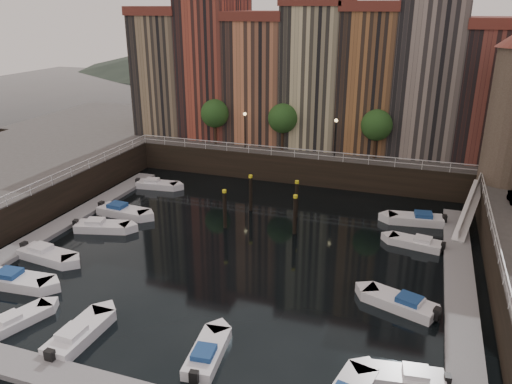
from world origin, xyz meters
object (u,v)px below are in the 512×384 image
at_px(mooring_pilings, 267,204).
at_px(boat_left_2, 101,226).
at_px(boat_left_1, 46,255).
at_px(gangway, 470,207).
at_px(boat_left_0, 17,281).

xyz_separation_m(mooring_pilings, boat_left_2, (-12.73, -6.40, -1.28)).
distance_m(mooring_pilings, boat_left_1, 18.22).
height_order(mooring_pilings, boat_left_2, mooring_pilings).
bearing_deg(mooring_pilings, boat_left_2, -153.33).
bearing_deg(gangway, boat_left_2, -159.79).
bearing_deg(gangway, boat_left_1, -151.23).
height_order(gangway, boat_left_1, gangway).
relative_size(boat_left_0, boat_left_2, 1.06).
distance_m(gangway, mooring_pilings, 17.36).
distance_m(boat_left_0, boat_left_2, 9.52).
bearing_deg(boat_left_2, boat_left_0, -105.07).
height_order(mooring_pilings, boat_left_1, mooring_pilings).
height_order(boat_left_0, boat_left_2, boat_left_0).
bearing_deg(boat_left_1, gangway, 35.08).
relative_size(gangway, boat_left_0, 1.62).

